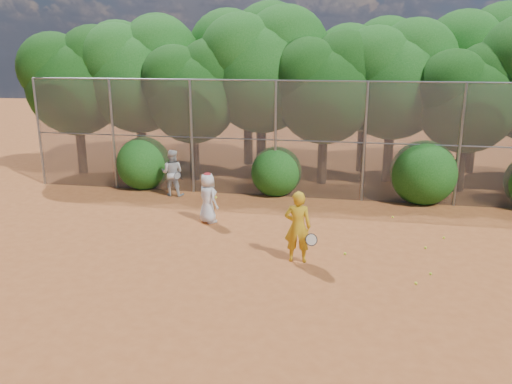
# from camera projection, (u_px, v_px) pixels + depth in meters

# --- Properties ---
(ground) EXTENTS (80.00, 80.00, 0.00)m
(ground) POSITION_uv_depth(u_px,v_px,m) (277.00, 267.00, 11.78)
(ground) COLOR #984D22
(ground) RESTS_ON ground
(fence_back) EXTENTS (20.05, 0.09, 4.03)m
(fence_back) POSITION_uv_depth(u_px,v_px,m) (301.00, 139.00, 16.93)
(fence_back) COLOR gray
(fence_back) RESTS_ON ground
(tree_0) EXTENTS (4.38, 3.81, 6.00)m
(tree_0) POSITION_uv_depth(u_px,v_px,m) (76.00, 78.00, 20.06)
(tree_0) COLOR black
(tree_0) RESTS_ON ground
(tree_1) EXTENTS (4.64, 4.03, 6.35)m
(tree_1) POSITION_uv_depth(u_px,v_px,m) (139.00, 72.00, 20.02)
(tree_1) COLOR black
(tree_1) RESTS_ON ground
(tree_2) EXTENTS (3.99, 3.47, 5.47)m
(tree_2) POSITION_uv_depth(u_px,v_px,m) (194.00, 88.00, 19.05)
(tree_2) COLOR black
(tree_2) RESTS_ON ground
(tree_3) EXTENTS (4.89, 4.26, 6.70)m
(tree_3) POSITION_uv_depth(u_px,v_px,m) (263.00, 66.00, 19.33)
(tree_3) COLOR black
(tree_3) RESTS_ON ground
(tree_4) EXTENTS (4.19, 3.64, 5.73)m
(tree_4) POSITION_uv_depth(u_px,v_px,m) (326.00, 84.00, 18.47)
(tree_4) COLOR black
(tree_4) RESTS_ON ground
(tree_5) EXTENTS (4.51, 3.92, 6.17)m
(tree_5) POSITION_uv_depth(u_px,v_px,m) (395.00, 76.00, 18.69)
(tree_5) COLOR black
(tree_5) RESTS_ON ground
(tree_6) EXTENTS (3.86, 3.36, 5.29)m
(tree_6) POSITION_uv_depth(u_px,v_px,m) (470.00, 95.00, 17.44)
(tree_6) COLOR black
(tree_6) RESTS_ON ground
(tree_9) EXTENTS (4.83, 4.20, 6.62)m
(tree_9) POSITION_uv_depth(u_px,v_px,m) (139.00, 66.00, 22.33)
(tree_9) COLOR black
(tree_9) RESTS_ON ground
(tree_10) EXTENTS (5.15, 4.48, 7.06)m
(tree_10) POSITION_uv_depth(u_px,v_px,m) (250.00, 59.00, 21.53)
(tree_10) COLOR black
(tree_10) RESTS_ON ground
(tree_11) EXTENTS (4.64, 4.03, 6.35)m
(tree_11) POSITION_uv_depth(u_px,v_px,m) (367.00, 71.00, 20.36)
(tree_11) COLOR black
(tree_11) RESTS_ON ground
(tree_12) EXTENTS (5.02, 4.37, 6.88)m
(tree_12) POSITION_uv_depth(u_px,v_px,m) (482.00, 63.00, 20.01)
(tree_12) COLOR black
(tree_12) RESTS_ON ground
(bush_0) EXTENTS (2.00, 2.00, 2.00)m
(bush_0) POSITION_uv_depth(u_px,v_px,m) (144.00, 161.00, 18.57)
(bush_0) COLOR #154D13
(bush_0) RESTS_ON ground
(bush_1) EXTENTS (1.80, 1.80, 1.80)m
(bush_1) POSITION_uv_depth(u_px,v_px,m) (276.00, 169.00, 17.68)
(bush_1) COLOR #154D13
(bush_1) RESTS_ON ground
(bush_2) EXTENTS (2.20, 2.20, 2.20)m
(bush_2) POSITION_uv_depth(u_px,v_px,m) (424.00, 170.00, 16.72)
(bush_2) COLOR #154D13
(bush_2) RESTS_ON ground
(player_yellow) EXTENTS (0.85, 0.55, 1.76)m
(player_yellow) POSITION_uv_depth(u_px,v_px,m) (298.00, 227.00, 11.88)
(player_yellow) COLOR gold
(player_yellow) RESTS_ON ground
(player_teen) EXTENTS (0.87, 0.83, 1.53)m
(player_teen) POSITION_uv_depth(u_px,v_px,m) (208.00, 198.00, 14.70)
(player_teen) COLOR silver
(player_teen) RESTS_ON ground
(player_white) EXTENTS (0.87, 0.75, 1.64)m
(player_white) POSITION_uv_depth(u_px,v_px,m) (172.00, 173.00, 17.50)
(player_white) COLOR silver
(player_white) RESTS_ON ground
(ball_0) EXTENTS (0.07, 0.07, 0.07)m
(ball_0) POSITION_uv_depth(u_px,v_px,m) (431.00, 274.00, 11.33)
(ball_0) COLOR #C7E028
(ball_0) RESTS_ON ground
(ball_1) EXTENTS (0.07, 0.07, 0.07)m
(ball_1) POSITION_uv_depth(u_px,v_px,m) (444.00, 238.00, 13.55)
(ball_1) COLOR #C7E028
(ball_1) RESTS_ON ground
(ball_2) EXTENTS (0.07, 0.07, 0.07)m
(ball_2) POSITION_uv_depth(u_px,v_px,m) (416.00, 283.00, 10.86)
(ball_2) COLOR #C7E028
(ball_2) RESTS_ON ground
(ball_3) EXTENTS (0.07, 0.07, 0.07)m
(ball_3) POSITION_uv_depth(u_px,v_px,m) (425.00, 248.00, 12.84)
(ball_3) COLOR #C7E028
(ball_3) RESTS_ON ground
(ball_4) EXTENTS (0.07, 0.07, 0.07)m
(ball_4) POSITION_uv_depth(u_px,v_px,m) (345.00, 254.00, 12.47)
(ball_4) COLOR #C7E028
(ball_4) RESTS_ON ground
(ball_5) EXTENTS (0.07, 0.07, 0.07)m
(ball_5) POSITION_uv_depth(u_px,v_px,m) (393.00, 217.00, 15.26)
(ball_5) COLOR #C7E028
(ball_5) RESTS_ON ground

